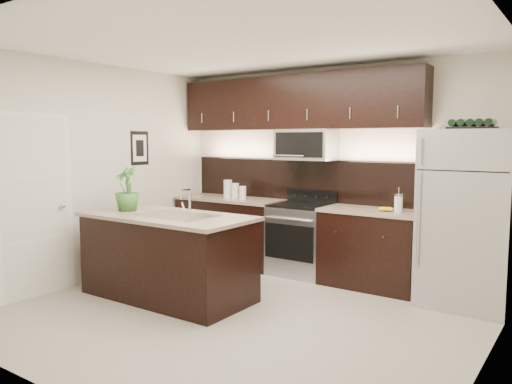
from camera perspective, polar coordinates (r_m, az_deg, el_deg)
ground at (r=5.20m, az=-1.86°, el=-13.83°), size 4.50×4.50×0.00m
room_walls at (r=4.93m, az=-3.23°, el=5.19°), size 4.52×4.02×2.71m
counter_run at (r=6.68m, az=3.64°, el=-5.19°), size 3.51×0.65×0.94m
upper_fixtures at (r=6.68m, az=4.59°, el=9.20°), size 3.49×0.40×1.66m
island at (r=5.70m, az=-10.04°, el=-7.21°), size 1.96×0.96×0.94m
sink_faucet at (r=5.51m, az=-8.95°, el=-2.51°), size 0.84×0.50×0.28m
refrigerator at (r=5.73m, az=23.08°, el=-2.81°), size 0.90×0.81×1.87m
wine_rack at (r=5.67m, az=23.49°, el=7.08°), size 0.46×0.29×0.11m
plant at (r=5.97m, az=-14.54°, el=0.38°), size 0.32×0.32×0.52m
canisters at (r=7.03m, az=-2.61°, el=0.18°), size 0.39×0.13×0.26m
french_press at (r=5.92m, az=15.97°, el=-1.23°), size 0.10×0.10×0.28m
bananas at (r=5.96m, az=14.14°, el=-1.87°), size 0.21×0.18×0.05m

